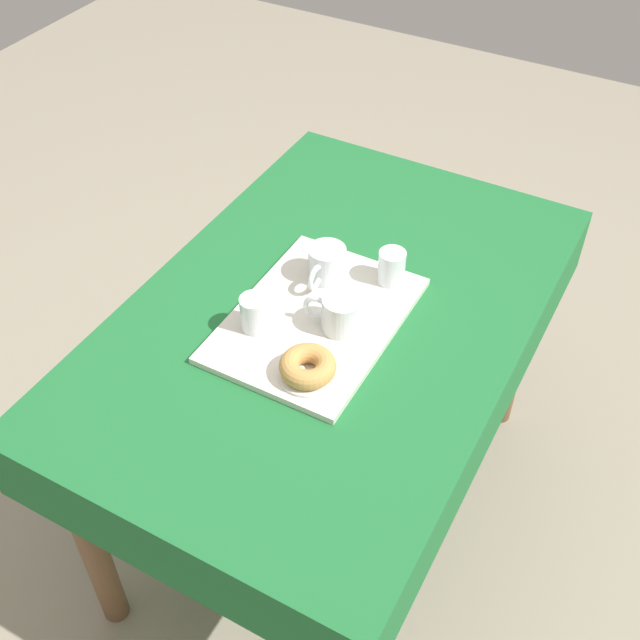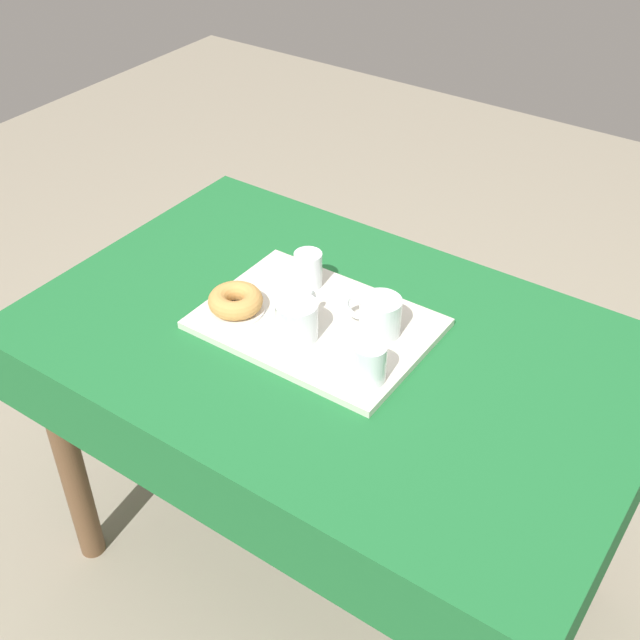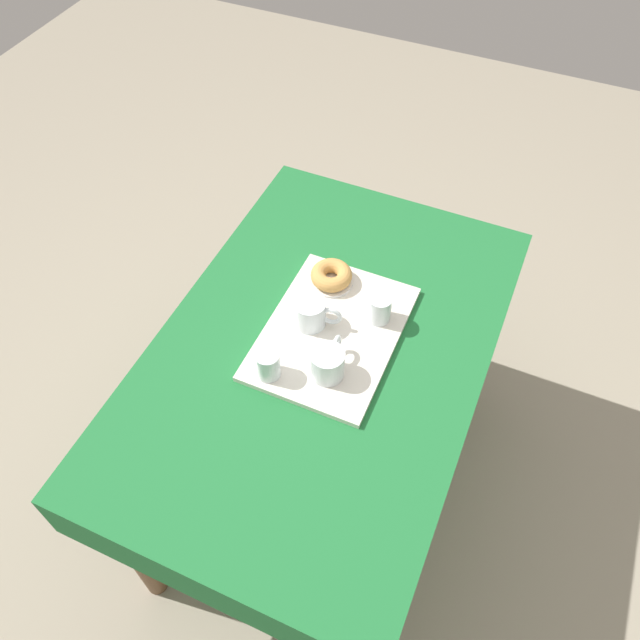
{
  "view_description": "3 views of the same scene",
  "coord_description": "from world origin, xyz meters",
  "px_view_note": "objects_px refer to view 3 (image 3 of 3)",
  "views": [
    {
      "loc": [
        -1.14,
        -0.6,
        1.96
      ],
      "look_at": [
        -0.06,
        -0.01,
        0.79
      ],
      "focal_mm": 44.34,
      "sensor_mm": 36.0,
      "label": 1
    },
    {
      "loc": [
        0.71,
        -1.08,
        1.82
      ],
      "look_at": [
        -0.02,
        -0.02,
        0.81
      ],
      "focal_mm": 45.53,
      "sensor_mm": 36.0,
      "label": 2
    },
    {
      "loc": [
        0.9,
        0.39,
        2.11
      ],
      "look_at": [
        -0.05,
        -0.02,
        0.82
      ],
      "focal_mm": 35.87,
      "sensor_mm": 36.0,
      "label": 3
    }
  ],
  "objects_px": {
    "tea_mug_right": "(328,364)",
    "sugar_donut_left": "(331,275)",
    "water_glass_far": "(379,309)",
    "water_glass_near": "(268,365)",
    "donut_plate_left": "(331,281)",
    "serving_tray": "(332,333)",
    "tea_mug_left": "(311,313)",
    "dining_table": "(321,371)"
  },
  "relations": [
    {
      "from": "water_glass_near",
      "to": "sugar_donut_left",
      "type": "bearing_deg",
      "value": 176.33
    },
    {
      "from": "tea_mug_right",
      "to": "water_glass_near",
      "type": "xyz_separation_m",
      "value": [
        0.06,
        -0.13,
        -0.0
      ]
    },
    {
      "from": "tea_mug_left",
      "to": "donut_plate_left",
      "type": "xyz_separation_m",
      "value": [
        -0.16,
        -0.01,
        -0.03
      ]
    },
    {
      "from": "donut_plate_left",
      "to": "sugar_donut_left",
      "type": "bearing_deg",
      "value": 0.0
    },
    {
      "from": "water_glass_far",
      "to": "donut_plate_left",
      "type": "xyz_separation_m",
      "value": [
        -0.07,
        -0.17,
        -0.03
      ]
    },
    {
      "from": "serving_tray",
      "to": "water_glass_far",
      "type": "height_order",
      "value": "water_glass_far"
    },
    {
      "from": "tea_mug_left",
      "to": "donut_plate_left",
      "type": "relative_size",
      "value": 1.06
    },
    {
      "from": "tea_mug_right",
      "to": "donut_plate_left",
      "type": "distance_m",
      "value": 0.31
    },
    {
      "from": "tea_mug_right",
      "to": "water_glass_near",
      "type": "height_order",
      "value": "same"
    },
    {
      "from": "dining_table",
      "to": "serving_tray",
      "type": "bearing_deg",
      "value": 170.13
    },
    {
      "from": "serving_tray",
      "to": "water_glass_far",
      "type": "distance_m",
      "value": 0.14
    },
    {
      "from": "tea_mug_left",
      "to": "water_glass_near",
      "type": "xyz_separation_m",
      "value": [
        0.19,
        -0.03,
        -0.0
      ]
    },
    {
      "from": "serving_tray",
      "to": "sugar_donut_left",
      "type": "relative_size",
      "value": 4.06
    },
    {
      "from": "dining_table",
      "to": "tea_mug_right",
      "type": "height_order",
      "value": "tea_mug_right"
    },
    {
      "from": "tea_mug_left",
      "to": "water_glass_near",
      "type": "distance_m",
      "value": 0.19
    },
    {
      "from": "dining_table",
      "to": "donut_plate_left",
      "type": "height_order",
      "value": "donut_plate_left"
    },
    {
      "from": "tea_mug_right",
      "to": "water_glass_far",
      "type": "height_order",
      "value": "same"
    },
    {
      "from": "tea_mug_left",
      "to": "donut_plate_left",
      "type": "distance_m",
      "value": 0.16
    },
    {
      "from": "tea_mug_left",
      "to": "tea_mug_right",
      "type": "relative_size",
      "value": 1.0
    },
    {
      "from": "dining_table",
      "to": "tea_mug_left",
      "type": "bearing_deg",
      "value": -135.23
    },
    {
      "from": "water_glass_far",
      "to": "sugar_donut_left",
      "type": "bearing_deg",
      "value": -112.41
    },
    {
      "from": "serving_tray",
      "to": "sugar_donut_left",
      "type": "distance_m",
      "value": 0.18
    },
    {
      "from": "donut_plate_left",
      "to": "water_glass_near",
      "type": "bearing_deg",
      "value": -3.67
    },
    {
      "from": "sugar_donut_left",
      "to": "donut_plate_left",
      "type": "bearing_deg",
      "value": 0.0
    },
    {
      "from": "tea_mug_right",
      "to": "water_glass_near",
      "type": "distance_m",
      "value": 0.15
    },
    {
      "from": "tea_mug_left",
      "to": "dining_table",
      "type": "bearing_deg",
      "value": 44.77
    },
    {
      "from": "water_glass_near",
      "to": "water_glass_far",
      "type": "xyz_separation_m",
      "value": [
        -0.28,
        0.19,
        -0.0
      ]
    },
    {
      "from": "serving_tray",
      "to": "tea_mug_right",
      "type": "bearing_deg",
      "value": 18.24
    },
    {
      "from": "serving_tray",
      "to": "tea_mug_left",
      "type": "bearing_deg",
      "value": -92.61
    },
    {
      "from": "serving_tray",
      "to": "tea_mug_right",
      "type": "distance_m",
      "value": 0.14
    },
    {
      "from": "water_glass_near",
      "to": "donut_plate_left",
      "type": "bearing_deg",
      "value": 176.33
    },
    {
      "from": "tea_mug_left",
      "to": "donut_plate_left",
      "type": "bearing_deg",
      "value": -177.35
    },
    {
      "from": "tea_mug_right",
      "to": "sugar_donut_left",
      "type": "distance_m",
      "value": 0.31
    },
    {
      "from": "serving_tray",
      "to": "water_glass_near",
      "type": "height_order",
      "value": "water_glass_near"
    },
    {
      "from": "tea_mug_left",
      "to": "sugar_donut_left",
      "type": "relative_size",
      "value": 1.12
    },
    {
      "from": "dining_table",
      "to": "serving_tray",
      "type": "distance_m",
      "value": 0.13
    },
    {
      "from": "sugar_donut_left",
      "to": "tea_mug_right",
      "type": "bearing_deg",
      "value": 21.34
    },
    {
      "from": "serving_tray",
      "to": "water_glass_far",
      "type": "bearing_deg",
      "value": 132.63
    },
    {
      "from": "tea_mug_right",
      "to": "water_glass_far",
      "type": "xyz_separation_m",
      "value": [
        -0.22,
        0.06,
        -0.0
      ]
    },
    {
      "from": "serving_tray",
      "to": "water_glass_far",
      "type": "relative_size",
      "value": 5.83
    },
    {
      "from": "tea_mug_right",
      "to": "sugar_donut_left",
      "type": "bearing_deg",
      "value": -158.66
    },
    {
      "from": "tea_mug_left",
      "to": "water_glass_far",
      "type": "bearing_deg",
      "value": 118.5
    }
  ]
}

